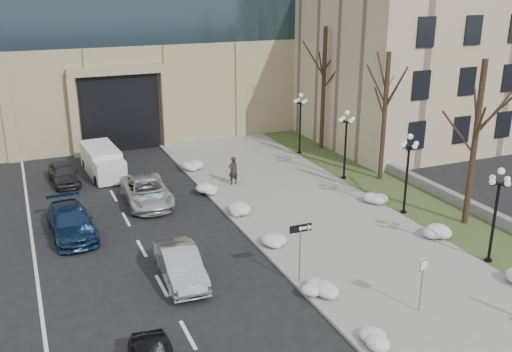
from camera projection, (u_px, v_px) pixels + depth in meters
The scene contains 28 objects.
sidewalk at pixel (317, 217), 32.21m from camera, with size 9.00×40.00×0.12m, color gray.
curb at pixel (243, 229), 30.53m from camera, with size 0.30×40.00×0.14m, color gray.
grass_strip at pixel (411, 200), 34.64m from camera, with size 4.00×40.00×0.10m, color #3B4A25.
stone_wall at pixel (417, 181), 37.02m from camera, with size 0.50×30.00×0.70m, color gray.
classical_building at pixel (429, 62), 49.32m from camera, with size 22.00×18.12×12.00m.
car_b at pixel (181, 265), 25.26m from camera, with size 1.59×4.57×1.51m, color #9FA0A6.
car_c at pixel (71, 222), 29.75m from camera, with size 2.11×5.20×1.51m, color navy.
car_d at pixel (147, 191), 34.05m from camera, with size 2.53×5.49×1.53m, color silver.
car_e at pixel (64, 174), 37.43m from camera, with size 1.62×4.02×1.37m, color #323237.
pedestrian at pixel (233, 171), 36.89m from camera, with size 0.67×0.44×1.85m, color black.
box_truck at pixel (103, 162), 39.21m from camera, with size 2.34×5.87×1.83m.
one_way_sign at pixel (304, 235), 24.45m from camera, with size 1.07×0.29×2.87m.
keep_sign at pixel (423, 274), 22.39m from camera, with size 0.52×0.13×2.44m.
snow_clump_b at pixel (372, 338), 20.87m from camera, with size 1.10×1.60×0.36m, color silver.
snow_clump_c at pixel (314, 287), 24.34m from camera, with size 1.10×1.60×0.36m, color silver.
snow_clump_d at pixel (273, 246), 28.12m from camera, with size 1.10×1.60×0.36m, color silver.
snow_clump_e at pixel (242, 212), 32.16m from camera, with size 1.10×1.60×0.36m, color silver.
snow_clump_f at pixel (210, 190), 35.65m from camera, with size 1.10×1.60×0.36m, color silver.
snow_clump_g at pixel (191, 167), 40.10m from camera, with size 1.10×1.60×0.36m, color silver.
snow_clump_i at pixel (434, 233), 29.56m from camera, with size 1.10×1.60×0.36m, color silver.
snow_clump_j at pixel (373, 199), 34.15m from camera, with size 1.10×1.60×0.36m, color silver.
lamppost_a at pixel (497, 203), 26.07m from camera, with size 1.18×1.18×4.76m.
lamppost_b at pixel (408, 163), 31.72m from camera, with size 1.18×1.18×4.76m.
lamppost_c at pixel (346, 135), 37.37m from camera, with size 1.18×1.18×4.76m.
lamppost_d at pixel (300, 115), 43.02m from camera, with size 1.18×1.18×4.76m.
tree_near at pixel (478, 121), 29.47m from camera, with size 3.20×3.20×9.00m.
tree_mid at pixel (386, 99), 36.53m from camera, with size 3.20×3.20×8.50m.
tree_far at pixel (324, 72), 43.27m from camera, with size 3.20×3.20×9.50m.
Camera 1 is at (-11.38, -11.95, 12.70)m, focal length 40.00 mm.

